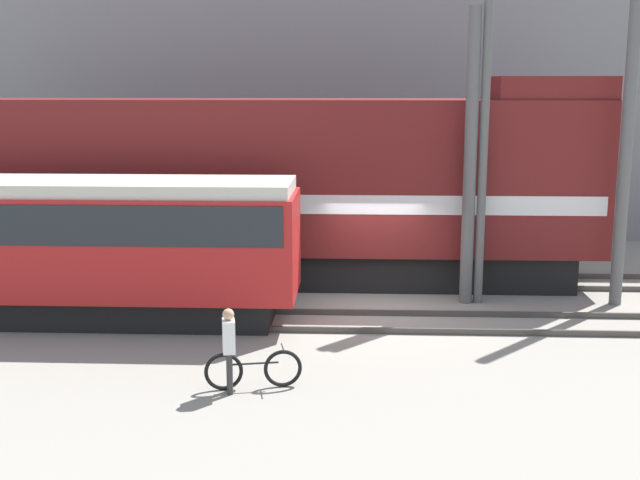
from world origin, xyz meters
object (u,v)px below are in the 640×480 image
(streetcar, at_px, (89,241))
(utility_pole_center, at_px, (483,155))
(freight_locomotive, at_px, (264,188))
(utility_pole_right, at_px, (627,136))
(person, at_px, (229,343))
(bicycle, at_px, (253,370))
(utility_pole_left, at_px, (470,159))

(streetcar, height_order, utility_pole_center, utility_pole_center)
(freight_locomotive, relative_size, utility_pole_right, 2.18)
(utility_pole_center, bearing_deg, person, -130.25)
(person, height_order, utility_pole_center, utility_pole_center)
(bicycle, xyz_separation_m, person, (-0.41, -0.23, 0.59))
(utility_pole_right, bearing_deg, bicycle, -144.02)
(utility_pole_left, xyz_separation_m, utility_pole_right, (3.79, 0.00, 0.59))
(streetcar, height_order, person, streetcar)
(bicycle, distance_m, utility_pole_center, 8.64)
(bicycle, relative_size, utility_pole_right, 0.21)
(freight_locomotive, distance_m, streetcar, 5.49)
(utility_pole_left, bearing_deg, person, -128.57)
(streetcar, bearing_deg, freight_locomotive, 48.06)
(utility_pole_left, bearing_deg, utility_pole_center, 0.00)
(streetcar, relative_size, person, 6.11)
(utility_pole_center, bearing_deg, utility_pole_left, 180.00)
(bicycle, bearing_deg, streetcar, 136.46)
(bicycle, bearing_deg, utility_pole_right, 35.98)
(streetcar, distance_m, utility_pole_left, 9.42)
(streetcar, relative_size, utility_pole_right, 1.13)
(person, height_order, utility_pole_right, utility_pole_right)
(streetcar, bearing_deg, person, -47.90)
(utility_pole_left, bearing_deg, bicycle, -127.29)
(utility_pole_center, distance_m, utility_pole_right, 3.51)
(freight_locomotive, relative_size, utility_pole_left, 2.52)
(freight_locomotive, height_order, utility_pole_left, utility_pole_left)
(freight_locomotive, distance_m, person, 8.59)
(freight_locomotive, bearing_deg, person, -87.91)
(person, bearing_deg, streetcar, 132.10)
(utility_pole_left, distance_m, utility_pole_center, 0.33)
(utility_pole_left, bearing_deg, freight_locomotive, 159.45)
(freight_locomotive, xyz_separation_m, utility_pole_center, (5.71, -2.02, 1.11))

